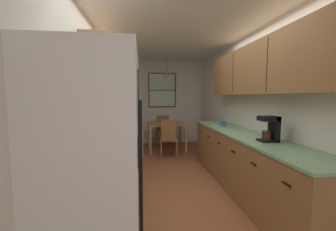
{
  "coord_description": "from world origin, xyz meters",
  "views": [
    {
      "loc": [
        -0.56,
        -2.92,
        1.47
      ],
      "look_at": [
        -0.07,
        1.12,
        1.1
      ],
      "focal_mm": 22.43,
      "sensor_mm": 36.0,
      "label": 1
    }
  ],
  "objects_px": {
    "dining_table": "(167,127)",
    "mug_by_coffeemaker": "(221,123)",
    "dining_chair_far": "(163,128)",
    "trash_bin": "(137,145)",
    "storage_canister": "(110,132)",
    "dining_chair_near": "(169,136)",
    "microwave_over_range": "(92,83)",
    "refrigerator": "(93,168)",
    "stove_range": "(105,184)",
    "coffee_maker": "(270,128)",
    "mug_spare": "(223,124)"
  },
  "relations": [
    {
      "from": "dining_table",
      "to": "mug_by_coffeemaker",
      "type": "distance_m",
      "value": 1.92
    },
    {
      "from": "dining_table",
      "to": "dining_chair_far",
      "type": "relative_size",
      "value": 1.08
    },
    {
      "from": "dining_table",
      "to": "trash_bin",
      "type": "distance_m",
      "value": 1.07
    },
    {
      "from": "dining_table",
      "to": "storage_canister",
      "type": "relative_size",
      "value": 4.99
    },
    {
      "from": "dining_chair_near",
      "to": "dining_chair_far",
      "type": "relative_size",
      "value": 1.0
    },
    {
      "from": "microwave_over_range",
      "to": "dining_table",
      "type": "distance_m",
      "value": 3.6
    },
    {
      "from": "dining_table",
      "to": "dining_chair_far",
      "type": "xyz_separation_m",
      "value": [
        -0.04,
        0.65,
        -0.13
      ]
    },
    {
      "from": "refrigerator",
      "to": "dining_chair_far",
      "type": "bearing_deg",
      "value": 77.95
    },
    {
      "from": "stove_range",
      "to": "dining_chair_near",
      "type": "distance_m",
      "value": 2.81
    },
    {
      "from": "microwave_over_range",
      "to": "dining_table",
      "type": "xyz_separation_m",
      "value": [
        1.19,
        3.26,
        -0.98
      ]
    },
    {
      "from": "microwave_over_range",
      "to": "dining_table",
      "type": "height_order",
      "value": "microwave_over_range"
    },
    {
      "from": "refrigerator",
      "to": "coffee_maker",
      "type": "xyz_separation_m",
      "value": [
        1.99,
        0.8,
        0.16
      ]
    },
    {
      "from": "stove_range",
      "to": "mug_by_coffeemaker",
      "type": "bearing_deg",
      "value": 38.72
    },
    {
      "from": "dining_chair_near",
      "to": "dining_chair_far",
      "type": "xyz_separation_m",
      "value": [
        -0.02,
        1.31,
        0.0
      ]
    },
    {
      "from": "stove_range",
      "to": "coffee_maker",
      "type": "distance_m",
      "value": 2.12
    },
    {
      "from": "coffee_maker",
      "to": "stove_range",
      "type": "bearing_deg",
      "value": -178.07
    },
    {
      "from": "microwave_over_range",
      "to": "mug_spare",
      "type": "bearing_deg",
      "value": 34.37
    },
    {
      "from": "stove_range",
      "to": "dining_chair_far",
      "type": "relative_size",
      "value": 1.22
    },
    {
      "from": "dining_table",
      "to": "mug_by_coffeemaker",
      "type": "height_order",
      "value": "mug_by_coffeemaker"
    },
    {
      "from": "trash_bin",
      "to": "mug_by_coffeemaker",
      "type": "relative_size",
      "value": 5.37
    },
    {
      "from": "dining_table",
      "to": "storage_canister",
      "type": "xyz_separation_m",
      "value": [
        -1.09,
        -2.82,
        0.36
      ]
    },
    {
      "from": "dining_table",
      "to": "dining_chair_far",
      "type": "bearing_deg",
      "value": 93.91
    },
    {
      "from": "mug_spare",
      "to": "dining_chair_near",
      "type": "bearing_deg",
      "value": 126.97
    },
    {
      "from": "mug_by_coffeemaker",
      "to": "mug_spare",
      "type": "height_order",
      "value": "mug_spare"
    },
    {
      "from": "dining_chair_far",
      "to": "mug_spare",
      "type": "bearing_deg",
      "value": -69.83
    },
    {
      "from": "stove_range",
      "to": "dining_chair_near",
      "type": "relative_size",
      "value": 1.22
    },
    {
      "from": "refrigerator",
      "to": "dining_chair_near",
      "type": "height_order",
      "value": "refrigerator"
    },
    {
      "from": "mug_spare",
      "to": "microwave_over_range",
      "type": "bearing_deg",
      "value": -145.63
    },
    {
      "from": "refrigerator",
      "to": "dining_table",
      "type": "xyz_separation_m",
      "value": [
        1.03,
        3.98,
        -0.28
      ]
    },
    {
      "from": "trash_bin",
      "to": "refrigerator",
      "type": "bearing_deg",
      "value": -94.28
    },
    {
      "from": "refrigerator",
      "to": "trash_bin",
      "type": "xyz_separation_m",
      "value": [
        0.25,
        3.33,
        -0.6
      ]
    },
    {
      "from": "dining_chair_near",
      "to": "coffee_maker",
      "type": "relative_size",
      "value": 2.79
    },
    {
      "from": "microwave_over_range",
      "to": "dining_chair_near",
      "type": "xyz_separation_m",
      "value": [
        1.17,
        2.6,
        -1.12
      ]
    },
    {
      "from": "trash_bin",
      "to": "storage_canister",
      "type": "xyz_separation_m",
      "value": [
        -0.3,
        -2.16,
        0.68
      ]
    },
    {
      "from": "stove_range",
      "to": "mug_by_coffeemaker",
      "type": "height_order",
      "value": "stove_range"
    },
    {
      "from": "stove_range",
      "to": "microwave_over_range",
      "type": "bearing_deg",
      "value": 179.97
    },
    {
      "from": "microwave_over_range",
      "to": "trash_bin",
      "type": "distance_m",
      "value": 2.94
    },
    {
      "from": "microwave_over_range",
      "to": "dining_chair_far",
      "type": "distance_m",
      "value": 4.22
    },
    {
      "from": "microwave_over_range",
      "to": "trash_bin",
      "type": "relative_size",
      "value": 0.93
    },
    {
      "from": "storage_canister",
      "to": "coffee_maker",
      "type": "bearing_deg",
      "value": -10.19
    },
    {
      "from": "coffee_maker",
      "to": "dining_chair_far",
      "type": "bearing_deg",
      "value": 104.58
    },
    {
      "from": "mug_by_coffeemaker",
      "to": "microwave_over_range",
      "type": "bearing_deg",
      "value": -142.83
    },
    {
      "from": "dining_chair_far",
      "to": "stove_range",
      "type": "bearing_deg",
      "value": -104.84
    },
    {
      "from": "storage_canister",
      "to": "trash_bin",
      "type": "bearing_deg",
      "value": 82.11
    },
    {
      "from": "coffee_maker",
      "to": "storage_canister",
      "type": "bearing_deg",
      "value": 169.81
    },
    {
      "from": "microwave_over_range",
      "to": "mug_by_coffeemaker",
      "type": "bearing_deg",
      "value": 37.17
    },
    {
      "from": "stove_range",
      "to": "mug_by_coffeemaker",
      "type": "xyz_separation_m",
      "value": [
        1.97,
        1.58,
        0.47
      ]
    },
    {
      "from": "microwave_over_range",
      "to": "mug_by_coffeemaker",
      "type": "relative_size",
      "value": 4.98
    },
    {
      "from": "dining_chair_near",
      "to": "coffee_maker",
      "type": "height_order",
      "value": "coffee_maker"
    },
    {
      "from": "refrigerator",
      "to": "microwave_over_range",
      "type": "relative_size",
      "value": 3.15
    }
  ]
}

